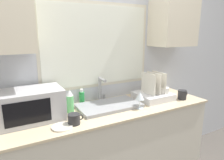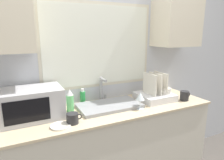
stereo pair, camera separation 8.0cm
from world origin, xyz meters
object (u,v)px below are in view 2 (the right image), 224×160
(microwave, at_px, (31,104))
(soap_bottle, at_px, (83,97))
(wine_glass, at_px, (140,97))
(mug_near_sink, at_px, (73,118))
(spray_bottle, at_px, (70,101))
(faucet, at_px, (102,88))
(dish_rack, at_px, (155,94))

(microwave, height_order, soap_bottle, microwave)
(soap_bottle, relative_size, wine_glass, 0.94)
(microwave, xyz_separation_m, mug_near_sink, (0.28, -0.24, -0.09))
(spray_bottle, height_order, mug_near_sink, spray_bottle)
(mug_near_sink, height_order, wine_glass, wine_glass)
(mug_near_sink, bearing_deg, soap_bottle, 62.17)
(microwave, height_order, mug_near_sink, microwave)
(microwave, relative_size, soap_bottle, 3.29)
(mug_near_sink, bearing_deg, microwave, 138.94)
(soap_bottle, height_order, mug_near_sink, soap_bottle)
(soap_bottle, bearing_deg, spray_bottle, -136.35)
(microwave, relative_size, wine_glass, 3.09)
(faucet, height_order, wine_glass, faucet)
(spray_bottle, xyz_separation_m, wine_glass, (0.60, -0.23, 0.02))
(soap_bottle, bearing_deg, microwave, -160.99)
(microwave, bearing_deg, mug_near_sink, -41.06)
(faucet, height_order, mug_near_sink, faucet)
(dish_rack, bearing_deg, microwave, 176.81)
(soap_bottle, bearing_deg, faucet, -9.23)
(dish_rack, bearing_deg, wine_glass, -153.43)
(dish_rack, distance_m, mug_near_sink, 0.96)
(faucet, relative_size, soap_bottle, 1.69)
(soap_bottle, bearing_deg, wine_glass, -42.12)
(soap_bottle, bearing_deg, mug_near_sink, -117.83)
(faucet, bearing_deg, microwave, -168.70)
(spray_bottle, bearing_deg, mug_near_sink, -100.76)
(microwave, distance_m, wine_glass, 0.95)
(microwave, xyz_separation_m, wine_glass, (0.93, -0.22, -0.01))
(spray_bottle, height_order, soap_bottle, spray_bottle)
(spray_bottle, bearing_deg, wine_glass, -20.60)
(faucet, distance_m, spray_bottle, 0.39)
(faucet, bearing_deg, wine_glass, -57.01)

